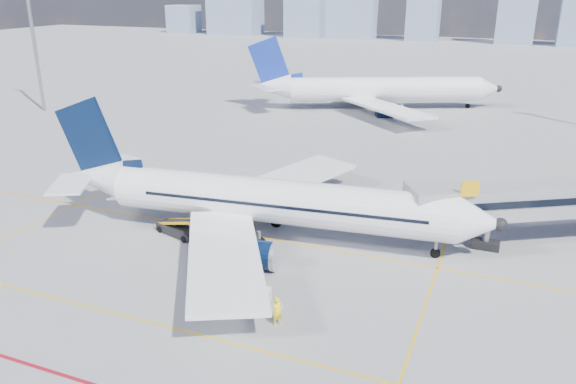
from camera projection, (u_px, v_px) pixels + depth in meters
name	position (u px, v px, depth m)	size (l,w,h in m)	color
ground	(219.00, 282.00, 39.55)	(420.00, 420.00, 0.00)	gray
apron_markings	(182.00, 309.00, 36.35)	(90.00, 35.12, 0.01)	#DD9D0B
floodlight_mast_nw	(32.00, 26.00, 89.03)	(3.20, 0.61, 25.45)	gray
distant_skyline	(489.00, 10.00, 198.95)	(247.02, 14.61, 28.07)	#7685A3
main_aircraft	(260.00, 200.00, 45.69)	(37.34, 32.49, 10.97)	white
second_aircraft	(374.00, 90.00, 93.88)	(40.31, 34.00, 12.44)	white
baggage_tug	(249.00, 293.00, 36.59)	(2.68, 1.90, 1.72)	white
cargo_dolly	(220.00, 264.00, 39.50)	(4.50, 3.24, 2.26)	black
belt_loader	(179.00, 228.00, 46.81)	(5.89, 2.97, 2.38)	black
ramp_worker	(278.00, 311.00, 34.32)	(0.70, 0.46, 1.91)	yellow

